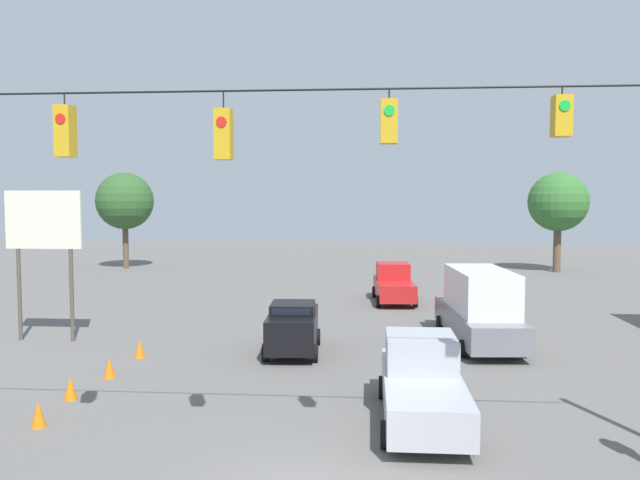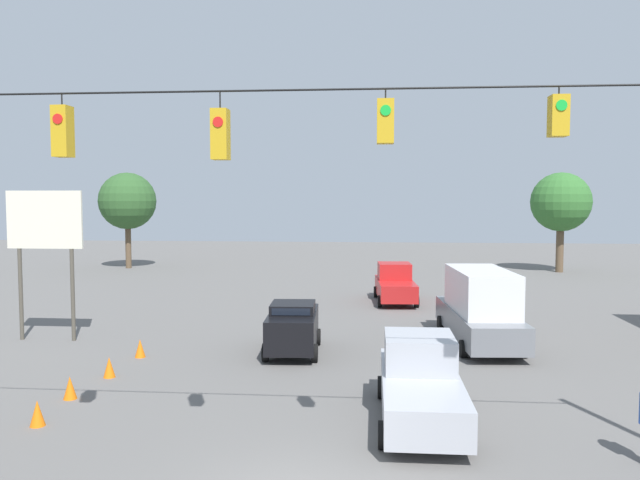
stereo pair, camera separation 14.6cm
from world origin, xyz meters
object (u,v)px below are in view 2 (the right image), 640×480
sedan_black_withflow_mid (293,327)px  roadside_billboard (45,233)px  traffic_cone_third (109,367)px  traffic_cone_nearest (37,413)px  traffic_cone_fourth (140,348)px  pickup_truck_silver_crossing_near (420,383)px  traffic_cone_second (70,388)px  pickup_truck_red_oncoming_deep (395,284)px  box_truck_grey_oncoming_far (480,307)px  tree_horizon_left (127,201)px  overhead_signal_span (294,219)px  tree_horizon_right (561,203)px

sedan_black_withflow_mid → roadside_billboard: 10.81m
traffic_cone_third → roadside_billboard: bearing=-46.1°
traffic_cone_nearest → sedan_black_withflow_mid: bearing=-124.5°
traffic_cone_nearest → traffic_cone_fourth: (-0.04, -6.85, 0.00)m
pickup_truck_silver_crossing_near → traffic_cone_second: pickup_truck_silver_crossing_near is taller
traffic_cone_third → roadside_billboard: 7.90m
pickup_truck_red_oncoming_deep → traffic_cone_second: 20.27m
sedan_black_withflow_mid → box_truck_grey_oncoming_far: bearing=-163.8°
pickup_truck_red_oncoming_deep → tree_horizon_left: 26.35m
traffic_cone_nearest → pickup_truck_red_oncoming_deep: bearing=-116.0°
sedan_black_withflow_mid → pickup_truck_red_oncoming_deep: bearing=-109.4°
overhead_signal_span → box_truck_grey_oncoming_far: 14.52m
overhead_signal_span → roadside_billboard: overhead_signal_span is taller
pickup_truck_red_oncoming_deep → traffic_cone_nearest: bearing=64.0°
pickup_truck_silver_crossing_near → box_truck_grey_oncoming_far: bearing=-108.7°
roadside_billboard → tree_horizon_left: size_ratio=0.77×
box_truck_grey_oncoming_far → tree_horizon_right: 27.15m
overhead_signal_span → pickup_truck_silver_crossing_near: (-2.77, -4.01, -4.38)m
sedan_black_withflow_mid → traffic_cone_third: size_ratio=6.12×
traffic_cone_fourth → tree_horizon_right: size_ratio=0.09×
overhead_signal_span → roadside_billboard: (11.63, -11.91, -1.01)m
sedan_black_withflow_mid → tree_horizon_right: (-17.39, -26.92, 4.43)m
traffic_cone_second → tree_horizon_right: bearing=-125.2°
overhead_signal_span → traffic_cone_third: 11.05m
box_truck_grey_oncoming_far → roadside_billboard: roadside_billboard is taller
box_truck_grey_oncoming_far → traffic_cone_fourth: (12.60, 3.20, -1.13)m
pickup_truck_red_oncoming_deep → box_truck_grey_oncoming_far: (-2.99, 9.75, 0.49)m
overhead_signal_span → tree_horizon_right: size_ratio=2.40×
pickup_truck_red_oncoming_deep → sedan_black_withflow_mid: size_ratio=1.28×
overhead_signal_span → roadside_billboard: size_ratio=3.07×
pickup_truck_red_oncoming_deep → box_truck_grey_oncoming_far: bearing=107.0°
traffic_cone_second → tree_horizon_left: bearing=-70.7°
traffic_cone_fourth → traffic_cone_second: bearing=87.0°
traffic_cone_nearest → tree_horizon_right: bearing=-123.3°
box_truck_grey_oncoming_far → sedan_black_withflow_mid: (7.16, 2.08, -0.48)m
tree_horizon_left → pickup_truck_silver_crossing_near: bearing=122.5°
tree_horizon_left → traffic_cone_second: bearing=109.3°
pickup_truck_red_oncoming_deep → traffic_cone_second: size_ratio=7.86×
traffic_cone_fourth → tree_horizon_right: tree_horizon_right is taller
overhead_signal_span → sedan_black_withflow_mid: overhead_signal_span is taller
traffic_cone_third → traffic_cone_fourth: same height
sedan_black_withflow_mid → traffic_cone_second: size_ratio=6.12×
overhead_signal_span → traffic_cone_second: overhead_signal_span is taller
pickup_truck_silver_crossing_near → traffic_cone_nearest: (9.68, 1.30, -0.65)m
tree_horizon_right → roadside_billboard: bearing=42.9°
traffic_cone_nearest → tree_horizon_left: (11.61, -34.68, 5.16)m
traffic_cone_nearest → traffic_cone_fourth: same height
tree_horizon_left → tree_horizon_right: bearing=-179.7°
box_truck_grey_oncoming_far → tree_horizon_left: tree_horizon_left is taller
traffic_cone_third → roadside_billboard: (4.72, -4.90, 4.02)m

